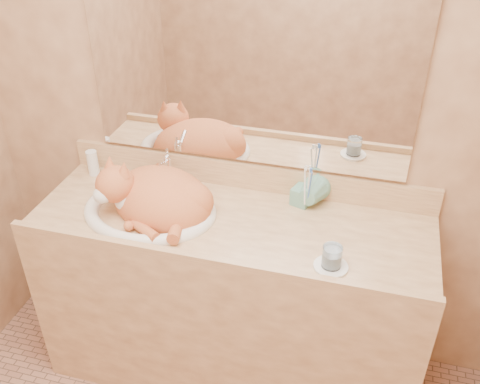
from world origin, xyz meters
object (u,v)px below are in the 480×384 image
(soap_dispenser, at_px, (298,191))
(water_glass, at_px, (332,257))
(vanity_counter, at_px, (231,300))
(sink_basin, at_px, (148,195))
(cat, at_px, (154,195))
(toothbrush_cup, at_px, (306,199))

(soap_dispenser, xyz_separation_m, water_glass, (0.18, -0.33, -0.03))
(vanity_counter, relative_size, water_glass, 19.55)
(vanity_counter, bearing_deg, water_glass, -21.62)
(sink_basin, distance_m, cat, 0.03)
(sink_basin, xyz_separation_m, toothbrush_cup, (0.61, 0.18, -0.03))
(vanity_counter, height_order, soap_dispenser, soap_dispenser)
(sink_basin, distance_m, water_glass, 0.77)
(sink_basin, distance_m, soap_dispenser, 0.60)
(water_glass, bearing_deg, cat, 167.46)
(cat, distance_m, water_glass, 0.75)
(toothbrush_cup, bearing_deg, water_glass, -65.97)
(vanity_counter, xyz_separation_m, toothbrush_cup, (0.28, 0.16, 0.48))
(toothbrush_cup, bearing_deg, vanity_counter, -150.77)
(vanity_counter, bearing_deg, sink_basin, -176.54)
(sink_basin, relative_size, soap_dispenser, 3.22)
(cat, relative_size, soap_dispenser, 2.68)
(water_glass, bearing_deg, toothbrush_cup, 114.03)
(soap_dispenser, bearing_deg, water_glass, -43.37)
(vanity_counter, xyz_separation_m, sink_basin, (-0.33, -0.02, 0.51))
(sink_basin, xyz_separation_m, cat, (0.02, 0.02, -0.01))
(cat, relative_size, toothbrush_cup, 3.68)
(vanity_counter, relative_size, soap_dispenser, 9.60)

